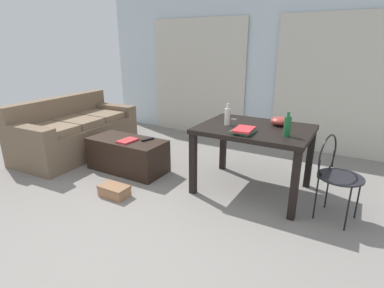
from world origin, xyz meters
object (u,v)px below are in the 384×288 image
tv_remote_primary (148,139)px  couch (75,132)px  magazine (128,141)px  coffee_table (128,155)px  scissors (231,119)px  shoebox (114,191)px  bottle_far (287,126)px  bowl (280,121)px  book_stack (243,130)px  wire_chair (334,168)px  bottle_near (227,116)px  craft_table (254,136)px

tv_remote_primary → couch: bearing=-163.5°
couch → tv_remote_primary: (1.44, -0.03, 0.12)m
tv_remote_primary → magazine: bearing=-120.7°
coffee_table → tv_remote_primary: tv_remote_primary is taller
scissors → shoebox: size_ratio=0.35×
tv_remote_primary → bottle_far: bearing=17.4°
coffee_table → bowl: bearing=14.7°
magazine → bottle_far: bearing=7.7°
coffee_table → book_stack: bearing=-0.1°
coffee_table → bottle_far: bottle_far is taller
wire_chair → magazine: size_ratio=3.23×
bowl → book_stack: bowl is taller
shoebox → bottle_near: bearing=41.6°
bottle_near → coffee_table: bearing=-171.1°
couch → wire_chair: (3.67, -0.04, 0.18)m
couch → scissors: couch is taller
book_stack → scissors: book_stack is taller
coffee_table → scissors: 1.46m
book_stack → tv_remote_primary: bearing=175.2°
scissors → bottle_near: bearing=-75.7°
craft_table → tv_remote_primary: craft_table is taller
book_stack → magazine: 1.57m
bottle_far → bowl: (-0.17, 0.38, -0.05)m
couch → coffee_table: 1.19m
bottle_near → magazine: bearing=-167.9°
craft_table → shoebox: craft_table is taller
bottle_far → book_stack: (-0.41, -0.10, -0.08)m
craft_table → magazine: size_ratio=4.68×
wire_chair → bottle_far: size_ratio=3.40×
couch → bowl: 3.09m
tv_remote_primary → shoebox: tv_remote_primary is taller
bottle_near → scissors: bottle_near is taller
wire_chair → bottle_near: bearing=174.7°
bottle_far → shoebox: size_ratio=0.73×
tv_remote_primary → bottle_near: bearing=23.0°
magazine → scissors: bearing=27.9°
bowl → bottle_near: bearing=-152.0°
couch → scissors: bearing=8.2°
coffee_table → shoebox: size_ratio=3.16×
coffee_table → wire_chair: 2.51m
bottle_far → magazine: bottle_far is taller
book_stack → shoebox: (-1.24, -0.65, -0.72)m
couch → scissors: (2.44, 0.35, 0.43)m
scissors → magazine: bearing=-155.1°
scissors → magazine: scissors is taller
bottle_near → shoebox: (-0.97, -0.86, -0.80)m
couch → bottle_near: bottle_near is taller
wire_chair → tv_remote_primary: (-2.22, 0.01, -0.06)m
craft_table → bowl: (0.21, 0.21, 0.15)m
shoebox → craft_table: bearing=35.9°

